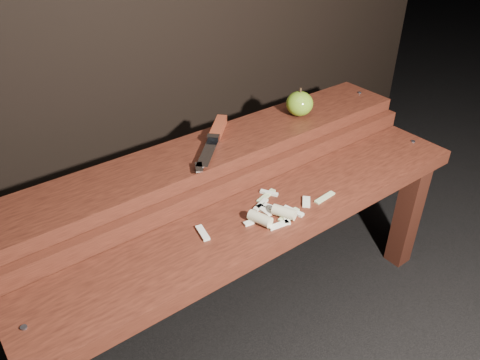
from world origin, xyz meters
TOP-DOWN VIEW (x-y plane):
  - ground at (0.00, 0.00)m, footprint 60.00×60.00m
  - bench_front_tier at (0.00, -0.06)m, footprint 1.20×0.20m
  - bench_rear_tier at (0.00, 0.17)m, footprint 1.20×0.21m
  - apple at (0.30, 0.17)m, footprint 0.08×0.08m
  - knife at (0.02, 0.20)m, footprint 0.22×0.21m
  - apple_scraps at (-0.00, -0.07)m, footprint 0.36×0.15m

SIDE VIEW (x-z plane):
  - ground at x=0.00m, z-range 0.00..0.00m
  - bench_front_tier at x=0.00m, z-range 0.14..0.56m
  - bench_rear_tier at x=0.00m, z-range 0.16..0.67m
  - apple_scraps at x=0.00m, z-range 0.42..0.44m
  - knife at x=0.02m, z-range 0.50..0.52m
  - apple at x=0.30m, z-range 0.49..0.58m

